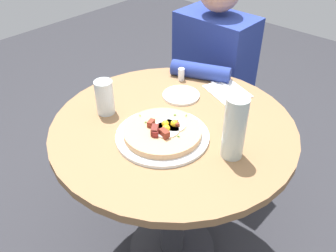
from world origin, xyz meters
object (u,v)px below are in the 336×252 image
water_bottle (234,129)px  fork (231,89)px  person_seated (211,93)px  water_glass (105,97)px  knife (224,91)px  breakfast_pizza (163,131)px  dining_table (173,161)px  pizza_plate (162,136)px  salt_shaker (181,74)px  bread_plate (181,95)px

water_bottle → fork: bearing=123.8°
person_seated → water_glass: 0.77m
knife → water_glass: water_glass is taller
breakfast_pizza → fork: size_ratio=1.49×
water_glass → dining_table: bearing=24.7°
breakfast_pizza → pizza_plate: bearing=-133.4°
water_glass → water_bottle: water_bottle is taller
pizza_plate → water_glass: 0.27m
water_bottle → salt_shaker: 0.53m
water_glass → person_seated: bearing=90.8°
dining_table → knife: (0.01, 0.31, 0.18)m
pizza_plate → water_glass: water_glass is taller
fork → knife: 0.04m
knife → water_bottle: size_ratio=0.84×
breakfast_pizza → knife: breakfast_pizza is taller
fork → pizza_plate: bearing=111.1°
pizza_plate → fork: (-0.00, 0.42, 0.00)m
knife → breakfast_pizza: bearing=113.2°
breakfast_pizza → salt_shaker: bearing=121.6°
person_seated → knife: person_seated is taller
water_glass → water_bottle: 0.50m
dining_table → water_bottle: (0.25, -0.00, 0.28)m
pizza_plate → bread_plate: pizza_plate is taller
pizza_plate → dining_table: bearing=105.4°
bread_plate → water_bottle: (0.35, -0.17, 0.10)m
dining_table → water_glass: water_glass is taller
salt_shaker → dining_table: bearing=-54.5°
fork → salt_shaker: bearing=38.8°
fork → water_bottle: bearing=144.6°
breakfast_pizza → water_bottle: (0.23, 0.08, 0.08)m
bread_plate → water_glass: 0.31m
salt_shaker → bread_plate: bearing=-49.8°
dining_table → fork: bearing=86.6°
pizza_plate → water_glass: size_ratio=2.45×
dining_table → breakfast_pizza: breakfast_pizza is taller
dining_table → pizza_plate: 0.20m
person_seated → bread_plate: person_seated is taller
breakfast_pizza → water_bottle: water_bottle is taller
bread_plate → water_bottle: water_bottle is taller
water_bottle → breakfast_pizza: bearing=-161.4°
pizza_plate → water_bottle: water_bottle is taller
person_seated → water_glass: (0.01, -0.71, 0.30)m
pizza_plate → breakfast_pizza: bearing=46.6°
person_seated → salt_shaker: (0.06, -0.33, 0.26)m
person_seated → salt_shaker: 0.42m
dining_table → pizza_plate: (0.02, -0.08, 0.18)m
person_seated → knife: bearing=-48.6°
bread_plate → water_bottle: size_ratio=0.70×
dining_table → knife: size_ratio=4.95×
person_seated → fork: 0.45m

